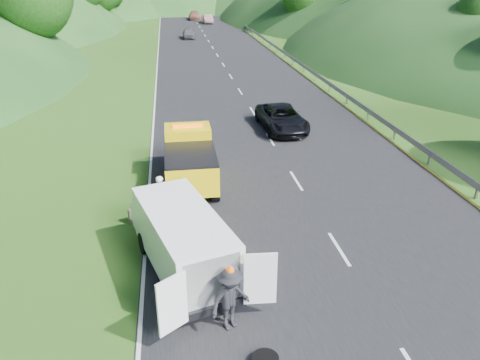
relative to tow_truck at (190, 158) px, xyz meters
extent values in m
plane|color=#38661E|center=(1.97, -4.60, -1.24)|extent=(320.00, 320.00, 0.00)
cube|color=black|center=(4.97, 35.40, -1.23)|extent=(14.00, 200.00, 0.02)
cube|color=gray|center=(12.27, 47.90, -1.24)|extent=(0.06, 140.00, 1.52)
cylinder|color=black|center=(-0.95, 1.94, -0.74)|extent=(0.35, 1.00, 1.00)
cylinder|color=black|center=(0.96, 1.94, -0.74)|extent=(0.35, 1.00, 1.00)
cylinder|color=black|center=(-0.96, -2.06, -0.74)|extent=(0.35, 1.00, 1.00)
cylinder|color=black|center=(0.95, -2.06, -0.74)|extent=(0.35, 1.00, 1.00)
cube|color=yellow|center=(0.00, 1.09, 0.21)|extent=(2.16, 1.61, 1.90)
cube|color=yellow|center=(0.00, -1.16, -0.04)|extent=(2.21, 3.41, 1.30)
cube|color=black|center=(0.00, -1.16, 0.66)|extent=(2.21, 3.41, 0.10)
cube|color=black|center=(0.00, 2.29, -0.34)|extent=(2.01, 1.21, 0.70)
cube|color=black|center=(0.01, 2.89, -0.54)|extent=(2.10, 0.20, 0.50)
cube|color=yellow|center=(0.01, 2.64, 0.31)|extent=(2.00, 0.79, 1.10)
cube|color=orange|center=(0.00, 1.09, 1.21)|extent=(1.40, 0.25, 0.16)
cube|color=black|center=(0.00, 1.79, 0.56)|extent=(1.90, 0.08, 0.90)
cylinder|color=black|center=(-1.90, -5.78, -0.85)|extent=(0.50, 0.83, 0.78)
cylinder|color=black|center=(-0.21, -5.28, -0.85)|extent=(0.50, 0.83, 0.78)
cylinder|color=black|center=(-0.97, -8.97, -0.85)|extent=(0.50, 0.83, 0.78)
cylinder|color=black|center=(0.72, -8.48, -0.85)|extent=(0.50, 0.83, 0.78)
cube|color=white|center=(-0.56, -7.22, 0.08)|extent=(3.35, 5.45, 1.81)
cube|color=white|center=(-1.32, -4.64, -0.31)|extent=(2.13, 1.40, 0.98)
cube|color=black|center=(-1.26, -4.82, 0.48)|extent=(1.83, 0.83, 0.82)
cube|color=black|center=(0.14, -9.62, 0.08)|extent=(1.63, 0.56, 1.57)
cube|color=white|center=(-0.96, -10.40, 0.08)|extent=(0.79, 0.60, 1.67)
cube|color=white|center=(1.48, -9.69, 0.08)|extent=(0.93, 0.12, 1.67)
cube|color=black|center=(0.16, -9.71, -0.80)|extent=(1.92, 0.69, 0.24)
imported|color=white|center=(-1.32, -2.97, -1.24)|extent=(0.72, 0.76, 1.69)
imported|color=tan|center=(-0.98, -4.42, -1.24)|extent=(0.50, 0.43, 0.90)
imported|color=black|center=(0.59, -10.00, -1.24)|extent=(1.43, 1.22, 1.92)
cube|color=#5B5A44|center=(-2.44, -3.51, -0.94)|extent=(0.43, 0.34, 0.61)
imported|color=black|center=(6.05, 7.14, -1.24)|extent=(2.67, 5.41, 1.48)
imported|color=#454449|center=(2.37, 50.33, -1.24)|extent=(1.67, 4.16, 1.42)
imported|color=#80555D|center=(6.95, 70.89, -1.24)|extent=(1.64, 4.70, 1.55)
imported|color=brown|center=(4.94, 77.81, -1.24)|extent=(2.19, 5.38, 1.56)
imported|color=#94393F|center=(4.47, 107.26, -1.24)|extent=(1.67, 4.16, 1.42)
camera|label=1|loc=(-0.66, -20.21, 7.95)|focal=35.00mm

